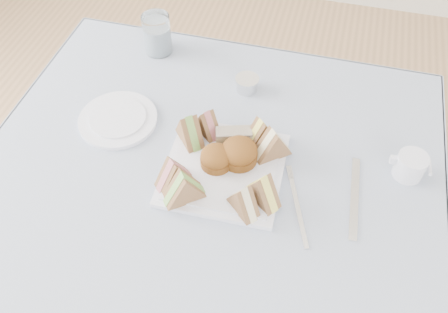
% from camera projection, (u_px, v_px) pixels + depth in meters
% --- Properties ---
extents(table, '(0.90, 0.90, 0.74)m').
position_uv_depth(table, '(205.00, 269.00, 1.30)').
color(table, brown).
rests_on(table, floor).
extents(tablecloth, '(1.02, 1.02, 0.01)m').
position_uv_depth(tablecloth, '(200.00, 190.00, 1.01)').
color(tablecloth, '#A3B5C9').
rests_on(tablecloth, table).
extents(serving_plate, '(0.26, 0.26, 0.01)m').
position_uv_depth(serving_plate, '(224.00, 169.00, 1.03)').
color(serving_plate, white).
rests_on(serving_plate, tablecloth).
extents(sandwich_fl_a, '(0.08, 0.08, 0.07)m').
position_uv_depth(sandwich_fl_a, '(173.00, 172.00, 0.98)').
color(sandwich_fl_a, '#90613B').
rests_on(sandwich_fl_a, serving_plate).
extents(sandwich_fl_b, '(0.09, 0.08, 0.08)m').
position_uv_depth(sandwich_fl_b, '(184.00, 186.00, 0.95)').
color(sandwich_fl_b, '#90613B').
rests_on(sandwich_fl_b, serving_plate).
extents(sandwich_fr_a, '(0.09, 0.08, 0.07)m').
position_uv_depth(sandwich_fr_a, '(262.00, 188.00, 0.95)').
color(sandwich_fr_a, '#90613B').
rests_on(sandwich_fr_a, serving_plate).
extents(sandwich_fr_b, '(0.08, 0.08, 0.07)m').
position_uv_depth(sandwich_fr_b, '(243.00, 199.00, 0.94)').
color(sandwich_fr_b, '#90613B').
rests_on(sandwich_fr_b, serving_plate).
extents(sandwich_bl_a, '(0.09, 0.09, 0.08)m').
position_uv_depth(sandwich_bl_a, '(189.00, 128.00, 1.05)').
color(sandwich_bl_a, '#90613B').
rests_on(sandwich_bl_a, serving_plate).
extents(sandwich_bl_b, '(0.08, 0.08, 0.07)m').
position_uv_depth(sandwich_bl_b, '(207.00, 122.00, 1.07)').
color(sandwich_bl_b, '#90613B').
rests_on(sandwich_bl_b, serving_plate).
extents(sandwich_br_a, '(0.09, 0.09, 0.08)m').
position_uv_depth(sandwich_br_a, '(272.00, 143.00, 1.02)').
color(sandwich_br_a, '#90613B').
rests_on(sandwich_br_a, serving_plate).
extents(sandwich_br_b, '(0.08, 0.08, 0.07)m').
position_uv_depth(sandwich_br_b, '(260.00, 131.00, 1.05)').
color(sandwich_br_b, '#90613B').
rests_on(sandwich_br_b, serving_plate).
extents(scone_left, '(0.07, 0.07, 0.05)m').
position_uv_depth(scone_left, '(216.00, 158.00, 1.02)').
color(scone_left, brown).
rests_on(scone_left, serving_plate).
extents(scone_right, '(0.11, 0.11, 0.05)m').
position_uv_depth(scone_right, '(239.00, 152.00, 1.02)').
color(scone_right, brown).
rests_on(scone_right, serving_plate).
extents(pastry_slice, '(0.09, 0.06, 0.04)m').
position_uv_depth(pastry_slice, '(234.00, 136.00, 1.06)').
color(pastry_slice, tan).
rests_on(pastry_slice, serving_plate).
extents(side_plate, '(0.23, 0.23, 0.01)m').
position_uv_depth(side_plate, '(118.00, 119.00, 1.13)').
color(side_plate, white).
rests_on(side_plate, tablecloth).
extents(water_glass, '(0.10, 0.10, 0.11)m').
position_uv_depth(water_glass, '(157.00, 34.00, 1.26)').
color(water_glass, white).
rests_on(water_glass, tablecloth).
extents(tea_strainer, '(0.07, 0.07, 0.03)m').
position_uv_depth(tea_strainer, '(247.00, 85.00, 1.19)').
color(tea_strainer, silver).
rests_on(tea_strainer, tablecloth).
extents(knife, '(0.03, 0.21, 0.00)m').
position_uv_depth(knife, '(354.00, 197.00, 0.99)').
color(knife, silver).
rests_on(knife, tablecloth).
extents(fork, '(0.07, 0.16, 0.00)m').
position_uv_depth(fork, '(299.00, 212.00, 0.97)').
color(fork, silver).
rests_on(fork, tablecloth).
extents(creamer_jug, '(0.07, 0.07, 0.06)m').
position_uv_depth(creamer_jug, '(410.00, 166.00, 1.01)').
color(creamer_jug, white).
rests_on(creamer_jug, tablecloth).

